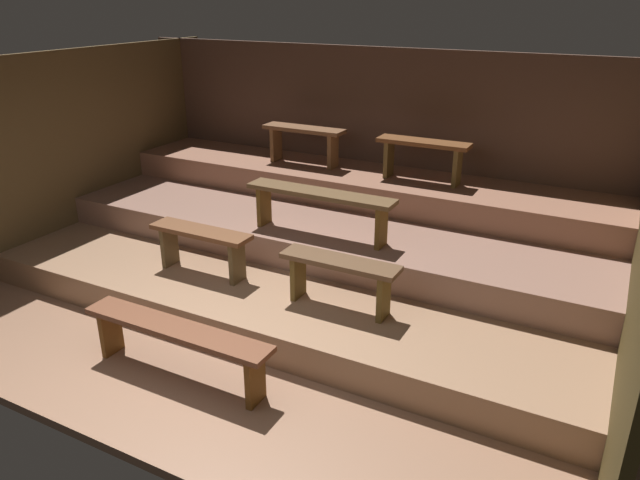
{
  "coord_description": "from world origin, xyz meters",
  "views": [
    {
      "loc": [
        2.86,
        -2.66,
        2.96
      ],
      "look_at": [
        0.28,
        2.23,
        0.67
      ],
      "focal_mm": 33.61,
      "sensor_mm": 36.0,
      "label": 1
    }
  ],
  "objects_px": {
    "bench_lower_left": "(201,240)",
    "bench_upper_left": "(304,137)",
    "bench_floor_center": "(176,336)",
    "bench_middle_center": "(320,200)",
    "bench_upper_right": "(423,151)",
    "bench_lower_right": "(340,272)"
  },
  "relations": [
    {
      "from": "bench_floor_center",
      "to": "bench_lower_right",
      "type": "height_order",
      "value": "bench_lower_right"
    },
    {
      "from": "bench_floor_center",
      "to": "bench_upper_left",
      "type": "distance_m",
      "value": 3.48
    },
    {
      "from": "bench_lower_left",
      "to": "bench_upper_left",
      "type": "relative_size",
      "value": 1.03
    },
    {
      "from": "bench_floor_center",
      "to": "bench_middle_center",
      "type": "height_order",
      "value": "bench_middle_center"
    },
    {
      "from": "bench_upper_left",
      "to": "bench_upper_right",
      "type": "xyz_separation_m",
      "value": [
        1.56,
        0.0,
        0.0
      ]
    },
    {
      "from": "bench_middle_center",
      "to": "bench_upper_left",
      "type": "distance_m",
      "value": 1.66
    },
    {
      "from": "bench_upper_left",
      "to": "bench_upper_right",
      "type": "bearing_deg",
      "value": 0.0
    },
    {
      "from": "bench_lower_right",
      "to": "bench_middle_center",
      "type": "xyz_separation_m",
      "value": [
        -0.61,
        0.78,
        0.33
      ]
    },
    {
      "from": "bench_lower_right",
      "to": "bench_upper_right",
      "type": "distance_m",
      "value": 2.21
    },
    {
      "from": "bench_middle_center",
      "to": "bench_upper_right",
      "type": "distance_m",
      "value": 1.5
    },
    {
      "from": "bench_upper_right",
      "to": "bench_lower_right",
      "type": "bearing_deg",
      "value": -90.17
    },
    {
      "from": "bench_floor_center",
      "to": "bench_lower_right",
      "type": "bearing_deg",
      "value": 52.47
    },
    {
      "from": "bench_middle_center",
      "to": "bench_upper_left",
      "type": "bearing_deg",
      "value": 125.0
    },
    {
      "from": "bench_lower_left",
      "to": "bench_upper_right",
      "type": "relative_size",
      "value": 1.03
    },
    {
      "from": "bench_lower_right",
      "to": "bench_middle_center",
      "type": "bearing_deg",
      "value": 128.05
    },
    {
      "from": "bench_lower_right",
      "to": "bench_upper_left",
      "type": "relative_size",
      "value": 1.03
    },
    {
      "from": "bench_upper_left",
      "to": "bench_middle_center",
      "type": "bearing_deg",
      "value": -55.0
    },
    {
      "from": "bench_middle_center",
      "to": "bench_upper_right",
      "type": "xyz_separation_m",
      "value": [
        0.62,
        1.34,
        0.29
      ]
    },
    {
      "from": "bench_floor_center",
      "to": "bench_upper_left",
      "type": "xyz_separation_m",
      "value": [
        -0.65,
        3.29,
        0.91
      ]
    },
    {
      "from": "bench_lower_left",
      "to": "bench_upper_right",
      "type": "bearing_deg",
      "value": 53.84
    },
    {
      "from": "bench_lower_left",
      "to": "bench_upper_right",
      "type": "distance_m",
      "value": 2.7
    },
    {
      "from": "bench_floor_center",
      "to": "bench_upper_right",
      "type": "height_order",
      "value": "bench_upper_right"
    }
  ]
}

